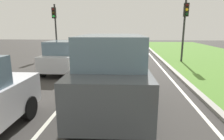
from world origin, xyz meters
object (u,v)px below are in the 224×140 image
(traffic_light_near_right, at_px, (185,21))
(car_hatchback_far, at_px, (64,57))
(car_suv_ahead, at_px, (112,73))
(traffic_light_overhead_left, at_px, (55,22))

(traffic_light_near_right, bearing_deg, car_hatchback_far, -154.16)
(car_suv_ahead, bearing_deg, car_hatchback_far, 120.44)
(car_suv_ahead, height_order, traffic_light_overhead_left, traffic_light_overhead_left)
(traffic_light_near_right, bearing_deg, traffic_light_overhead_left, 167.06)
(car_suv_ahead, distance_m, traffic_light_overhead_left, 12.51)
(car_suv_ahead, xyz_separation_m, traffic_light_overhead_left, (-5.80, 10.93, 1.84))
(car_suv_ahead, height_order, traffic_light_near_right, traffic_light_near_right)
(car_suv_ahead, distance_m, car_hatchback_far, 5.80)
(traffic_light_near_right, bearing_deg, car_suv_ahead, -117.65)
(traffic_light_overhead_left, bearing_deg, car_hatchback_far, -65.99)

